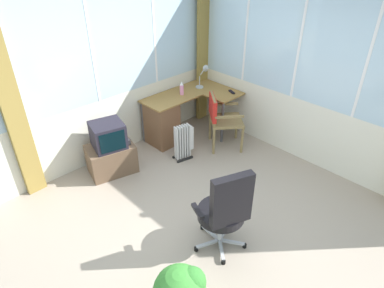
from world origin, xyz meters
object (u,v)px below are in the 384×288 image
Objects in this scene: office_chair at (225,209)px; spray_bottle at (182,88)px; tv_remote at (232,92)px; wooden_armchair at (219,115)px; desk_lamp at (205,73)px; desk at (166,119)px; tv_on_stand at (111,151)px; space_heater at (184,142)px.

spray_bottle is at bearing 57.28° from office_chair.
wooden_armchair is (-0.48, -0.17, -0.18)m from tv_remote.
desk is at bearing 175.53° from desk_lamp.
office_chair is at bearing -119.35° from tv_remote.
wooden_armchair reaches higher than tv_remote.
wooden_armchair is at bearing 43.71° from office_chair.
tv_on_stand is at bearing -175.22° from desk.
office_chair is at bearing -136.29° from wooden_armchair.
space_heater is (0.90, 1.58, -0.29)m from office_chair.
space_heater is at bearing -130.63° from spray_bottle.
tv_on_stand is at bearing -176.93° from spray_bottle.
spray_bottle is 0.91m from space_heater.
wooden_armchair reaches higher than tv_on_stand.
desk_lamp reaches higher than wooden_armchair.
office_chair is at bearing -119.60° from space_heater.
office_chair is (-2.00, -1.62, -0.17)m from tv_remote.
office_chair reaches higher than tv_remote.
office_chair is 1.88× the size of space_heater.
desk_lamp is 2.54× the size of tv_remote.
desk reaches higher than space_heater.
desk_lamp is at bearing -5.66° from spray_bottle.
spray_bottle is 0.28× the size of tv_on_stand.
desk_lamp is 0.36× the size of office_chair.
wooden_armchair is (-0.33, -0.63, -0.42)m from desk_lamp.
tv_on_stand is (-2.07, 0.43, -0.40)m from tv_remote.
space_heater is (-0.47, -0.55, -0.55)m from spray_bottle.
spray_bottle is (0.33, -0.02, 0.43)m from desk.
tv_remote is 0.82m from spray_bottle.
desk is 3.77× the size of desk_lamp.
spray_bottle is 0.75m from wooden_armchair.
wooden_armchair is 1.12× the size of tv_on_stand.
tv_remote is 1.19m from space_heater.
office_chair reaches higher than tv_on_stand.
office_chair is (-1.52, -1.45, 0.01)m from wooden_armchair.
tv_on_stand is (-1.92, -0.03, -0.64)m from desk_lamp.
desk_lamp is at bearing 129.65° from tv_remote.
tv_on_stand is (-1.44, -0.08, -0.49)m from spray_bottle.
spray_bottle reaches higher than tv_on_stand.
tv_remote is at bearing 1.89° from space_heater.
spray_bottle is at bearing 162.74° from tv_remote.
tv_on_stand reaches higher than desk.
tv_on_stand is 1.39× the size of space_heater.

